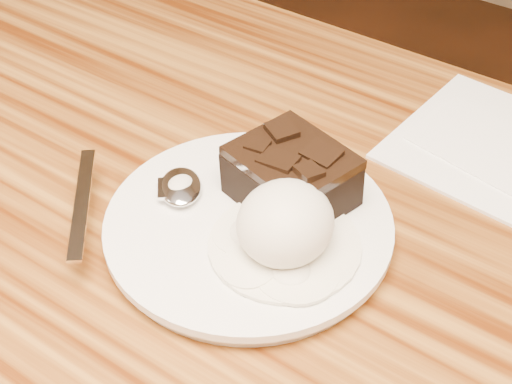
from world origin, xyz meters
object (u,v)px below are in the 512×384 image
Objects in this scene: plate at (249,229)px; ice_cream_scoop at (285,223)px; spoon at (181,188)px; napkin at (498,147)px; brownie at (291,179)px.

ice_cream_scoop is (0.04, -0.01, 0.03)m from plate.
spoon is 1.11× the size of napkin.
brownie is at bearing -120.74° from napkin.
plate is 3.01× the size of ice_cream_scoop.
ice_cream_scoop reaches higher than plate.
napkin is at bearing 59.26° from brownie.
plate is at bearing 167.87° from ice_cream_scoop.
napkin is (0.12, 0.22, -0.01)m from plate.
ice_cream_scoop is (0.03, -0.05, 0.01)m from brownie.
napkin is (0.08, 0.22, -0.04)m from ice_cream_scoop.
spoon is at bearing -129.04° from napkin.
ice_cream_scoop is 0.44× the size of napkin.
plate is 0.05m from ice_cream_scoop.
plate is 1.19× the size of spoon.
brownie is 1.15× the size of ice_cream_scoop.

